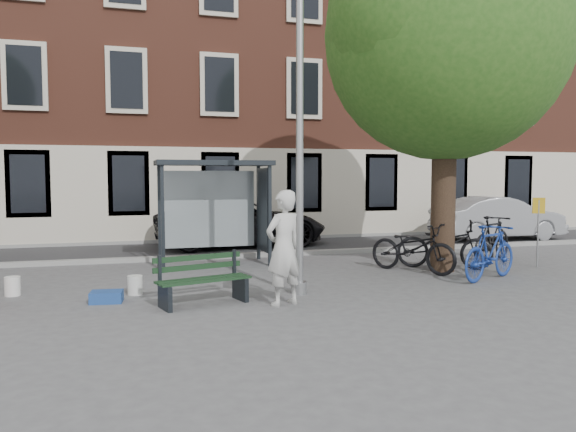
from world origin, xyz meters
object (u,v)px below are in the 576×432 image
at_px(painter, 284,248).
at_px(car_silver, 498,218).
at_px(car_dark, 242,222).
at_px(bus_shelter, 228,189).
at_px(bike_c, 413,248).
at_px(bike_b, 490,252).
at_px(bench, 203,282).
at_px(bike_a, 444,244).
at_px(notice_sign, 538,218).
at_px(bike_d, 492,239).
at_px(lamppost, 300,147).

bearing_deg(painter, car_silver, -167.02).
relative_size(car_dark, car_silver, 1.18).
distance_m(bus_shelter, bike_c, 4.82).
relative_size(bike_b, car_dark, 0.37).
bearing_deg(bus_shelter, bench, -105.98).
distance_m(bike_a, bike_b, 1.60).
relative_size(bus_shelter, bench, 1.65).
xyz_separation_m(painter, car_silver, (9.93, 7.45, -0.24)).
bearing_deg(bench, notice_sign, -4.31).
distance_m(bike_c, bike_d, 2.90).
xyz_separation_m(bench, notice_sign, (8.43, 1.68, 0.81)).
height_order(painter, bike_c, painter).
relative_size(bike_d, car_silver, 0.44).
xyz_separation_m(lamppost, notice_sign, (6.55, 1.34, -1.58)).
xyz_separation_m(bench, bike_a, (6.13, 2.15, 0.20)).
xyz_separation_m(bus_shelter, bike_c, (3.86, -2.55, -1.34)).
distance_m(painter, bench, 1.54).
bearing_deg(bike_c, bike_a, -16.89).
relative_size(bike_b, notice_sign, 1.17).
bearing_deg(bus_shelter, car_silver, 14.27).
xyz_separation_m(car_dark, notice_sign, (6.11, -6.19, 0.45)).
xyz_separation_m(lamppost, car_silver, (9.39, 6.65, -2.03)).
bearing_deg(bus_shelter, bike_b, -37.93).
height_order(bus_shelter, bike_d, bus_shelter).
relative_size(bus_shelter, car_dark, 0.52).
xyz_separation_m(bus_shelter, bike_a, (4.86, -2.29, -1.33)).
distance_m(painter, notice_sign, 7.41).
relative_size(painter, bike_b, 1.00).
xyz_separation_m(bike_b, bike_d, (1.66, 2.18, 0.01)).
height_order(lamppost, notice_sign, lamppost).
height_order(bike_d, car_dark, car_dark).
distance_m(bike_c, car_dark, 6.61).
bearing_deg(car_silver, bike_b, 142.53).
height_order(lamppost, bench, lamppost).
bearing_deg(painter, bike_d, -177.96).
bearing_deg(painter, notice_sign, 172.90).
relative_size(car_silver, notice_sign, 2.69).
xyz_separation_m(bus_shelter, bike_b, (4.99, -3.88, -1.32)).
height_order(bike_c, car_silver, car_silver).
height_order(bus_shelter, car_dark, bus_shelter).
xyz_separation_m(bike_a, car_silver, (5.14, 4.84, 0.17)).
relative_size(lamppost, bench, 3.54).
height_order(lamppost, bike_b, lamppost).
distance_m(bench, notice_sign, 8.64).
relative_size(bike_b, bike_d, 0.99).
xyz_separation_m(bus_shelter, painter, (0.07, -4.91, -0.92)).
distance_m(bike_a, car_dark, 6.87).
xyz_separation_m(bike_a, car_dark, (-3.81, 5.72, 0.16)).
xyz_separation_m(lamppost, painter, (-0.54, -0.80, -1.78)).
distance_m(bench, bike_a, 6.50).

